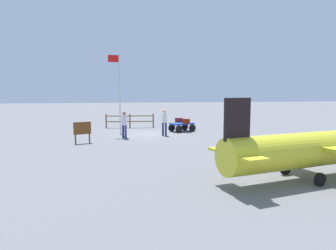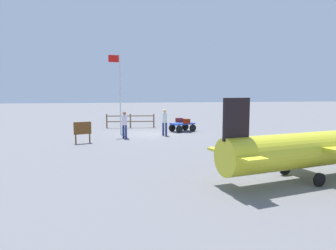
{
  "view_description": "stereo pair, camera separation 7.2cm",
  "coord_description": "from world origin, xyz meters",
  "px_view_note": "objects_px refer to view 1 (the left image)",
  "views": [
    {
      "loc": [
        2.71,
        21.96,
        3.05
      ],
      "look_at": [
        -0.13,
        6.0,
        1.28
      ],
      "focal_mm": 33.49,
      "sensor_mm": 36.0,
      "label": 1
    },
    {
      "loc": [
        2.64,
        21.97,
        3.05
      ],
      "look_at": [
        -0.13,
        6.0,
        1.28
      ],
      "focal_mm": 33.49,
      "sensor_mm": 36.0,
      "label": 2
    }
  ],
  "objects_px": {
    "suitcase_maroon": "(179,120)",
    "flagpole": "(119,89)",
    "luggage_cart": "(182,126)",
    "worker_lead": "(164,121)",
    "worker_trailing": "(124,123)",
    "airplane_near": "(325,148)",
    "suitcase_grey": "(186,121)",
    "signboard": "(82,130)"
  },
  "relations": [
    {
      "from": "suitcase_maroon",
      "to": "luggage_cart",
      "type": "bearing_deg",
      "value": 100.09
    },
    {
      "from": "suitcase_grey",
      "to": "signboard",
      "type": "height_order",
      "value": "signboard"
    },
    {
      "from": "flagpole",
      "to": "signboard",
      "type": "height_order",
      "value": "flagpole"
    },
    {
      "from": "luggage_cart",
      "to": "suitcase_maroon",
      "type": "bearing_deg",
      "value": -79.91
    },
    {
      "from": "luggage_cart",
      "to": "flagpole",
      "type": "xyz_separation_m",
      "value": [
        4.65,
        0.76,
        2.73
      ]
    },
    {
      "from": "worker_lead",
      "to": "signboard",
      "type": "distance_m",
      "value": 5.69
    },
    {
      "from": "luggage_cart",
      "to": "flagpole",
      "type": "relative_size",
      "value": 0.37
    },
    {
      "from": "suitcase_grey",
      "to": "suitcase_maroon",
      "type": "distance_m",
      "value": 1.08
    },
    {
      "from": "worker_lead",
      "to": "airplane_near",
      "type": "xyz_separation_m",
      "value": [
        -3.89,
        11.19,
        0.02
      ]
    },
    {
      "from": "worker_trailing",
      "to": "flagpole",
      "type": "relative_size",
      "value": 0.31
    },
    {
      "from": "airplane_near",
      "to": "suitcase_maroon",
      "type": "bearing_deg",
      "value": -80.25
    },
    {
      "from": "suitcase_grey",
      "to": "suitcase_maroon",
      "type": "bearing_deg",
      "value": -71.5
    },
    {
      "from": "suitcase_maroon",
      "to": "worker_lead",
      "type": "relative_size",
      "value": 0.33
    },
    {
      "from": "flagpole",
      "to": "suitcase_maroon",
      "type": "bearing_deg",
      "value": -163.47
    },
    {
      "from": "flagpole",
      "to": "worker_lead",
      "type": "bearing_deg",
      "value": 159.18
    },
    {
      "from": "suitcase_grey",
      "to": "worker_trailing",
      "type": "height_order",
      "value": "worker_trailing"
    },
    {
      "from": "suitcase_grey",
      "to": "airplane_near",
      "type": "xyz_separation_m",
      "value": [
        -2.01,
        12.66,
        0.24
      ]
    },
    {
      "from": "worker_trailing",
      "to": "signboard",
      "type": "relative_size",
      "value": 1.39
    },
    {
      "from": "suitcase_grey",
      "to": "signboard",
      "type": "distance_m",
      "value": 8.01
    },
    {
      "from": "suitcase_grey",
      "to": "suitcase_maroon",
      "type": "relative_size",
      "value": 0.98
    },
    {
      "from": "worker_lead",
      "to": "airplane_near",
      "type": "bearing_deg",
      "value": 109.15
    },
    {
      "from": "luggage_cart",
      "to": "airplane_near",
      "type": "xyz_separation_m",
      "value": [
        -2.25,
        13.09,
        0.61
      ]
    },
    {
      "from": "worker_trailing",
      "to": "luggage_cart",
      "type": "bearing_deg",
      "value": -148.18
    },
    {
      "from": "suitcase_maroon",
      "to": "worker_lead",
      "type": "xyz_separation_m",
      "value": [
        1.54,
        2.49,
        0.22
      ]
    },
    {
      "from": "suitcase_grey",
      "to": "signboard",
      "type": "bearing_deg",
      "value": 27.46
    },
    {
      "from": "worker_lead",
      "to": "worker_trailing",
      "type": "bearing_deg",
      "value": 16.69
    },
    {
      "from": "airplane_near",
      "to": "suitcase_grey",
      "type": "bearing_deg",
      "value": -80.99
    },
    {
      "from": "worker_trailing",
      "to": "flagpole",
      "type": "xyz_separation_m",
      "value": [
        0.26,
        -1.97,
        2.17
      ]
    },
    {
      "from": "signboard",
      "to": "worker_trailing",
      "type": "bearing_deg",
      "value": -150.48
    },
    {
      "from": "worker_lead",
      "to": "flagpole",
      "type": "xyz_separation_m",
      "value": [
        3.01,
        -1.14,
        2.15
      ]
    },
    {
      "from": "suitcase_maroon",
      "to": "signboard",
      "type": "height_order",
      "value": "signboard"
    },
    {
      "from": "worker_lead",
      "to": "luggage_cart",
      "type": "bearing_deg",
      "value": -130.86
    },
    {
      "from": "luggage_cart",
      "to": "suitcase_maroon",
      "type": "xyz_separation_m",
      "value": [
        0.11,
        -0.59,
        0.37
      ]
    },
    {
      "from": "worker_lead",
      "to": "flagpole",
      "type": "bearing_deg",
      "value": -20.82
    },
    {
      "from": "airplane_near",
      "to": "signboard",
      "type": "xyz_separation_m",
      "value": [
        9.11,
        -8.97,
        -0.25
      ]
    },
    {
      "from": "worker_trailing",
      "to": "airplane_near",
      "type": "xyz_separation_m",
      "value": [
        -6.63,
        10.37,
        0.05
      ]
    },
    {
      "from": "luggage_cart",
      "to": "signboard",
      "type": "distance_m",
      "value": 8.02
    },
    {
      "from": "luggage_cart",
      "to": "worker_lead",
      "type": "distance_m",
      "value": 2.58
    },
    {
      "from": "suitcase_maroon",
      "to": "airplane_near",
      "type": "distance_m",
      "value": 13.89
    },
    {
      "from": "suitcase_grey",
      "to": "worker_trailing",
      "type": "xyz_separation_m",
      "value": [
        4.62,
        2.29,
        0.19
      ]
    },
    {
      "from": "suitcase_maroon",
      "to": "flagpole",
      "type": "distance_m",
      "value": 5.3
    },
    {
      "from": "worker_lead",
      "to": "worker_trailing",
      "type": "xyz_separation_m",
      "value": [
        2.74,
        0.82,
        -0.03
      ]
    }
  ]
}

